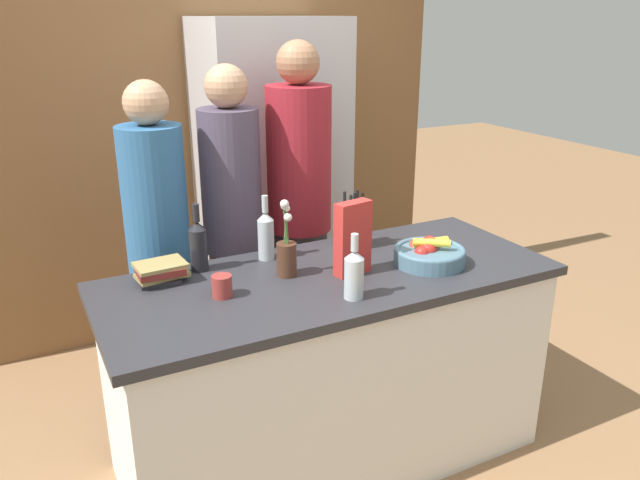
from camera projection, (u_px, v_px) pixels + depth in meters
ground_plane at (330, 454)px, 2.89m from camera, size 14.00×14.00×0.00m
kitchen_island at (330, 369)px, 2.74m from camera, size 1.89×0.77×0.91m
back_wall_wood at (205, 122)px, 3.81m from camera, size 3.09×0.12×2.60m
refrigerator at (272, 185)px, 3.74m from camera, size 0.79×0.63×1.91m
fruit_bowl at (429, 253)px, 2.68m from camera, size 0.31×0.31×0.11m
knife_block at (353, 227)px, 2.85m from camera, size 0.13×0.11×0.27m
flower_vase at (287, 253)px, 2.54m from camera, size 0.08×0.08×0.33m
cereal_box at (353, 238)px, 2.54m from camera, size 0.17×0.09×0.31m
coffee_mug at (222, 286)px, 2.37m from camera, size 0.08×0.11×0.09m
book_stack at (161, 272)px, 2.49m from camera, size 0.21×0.16×0.08m
bottle_oil at (198, 244)px, 2.59m from camera, size 0.07×0.07×0.29m
bottle_vinegar at (354, 273)px, 2.33m from camera, size 0.07×0.07×0.26m
bottle_wine at (266, 234)px, 2.71m from camera, size 0.07×0.07×0.29m
person_at_sink at (158, 239)px, 2.86m from camera, size 0.29×0.29×1.67m
person_in_blue at (233, 219)px, 3.04m from camera, size 0.29×0.29×1.72m
person_in_red_tee at (299, 199)px, 3.19m from camera, size 0.33×0.33×1.81m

